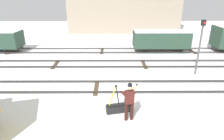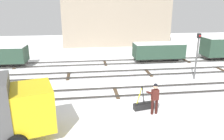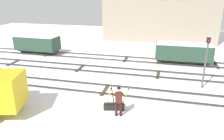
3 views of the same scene
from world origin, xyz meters
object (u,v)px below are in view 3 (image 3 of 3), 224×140
Objects in this scene: rail_worker at (119,99)px; freight_car_far_end at (183,52)px; freight_car_back_track at (37,43)px; switch_lever_frame at (114,106)px; signal_post at (206,58)px.

freight_car_far_end reaches higher than rail_worker.
switch_lever_frame is at bearing -40.61° from freight_car_back_track.
rail_worker reaches higher than switch_lever_frame.
freight_car_far_end is (-1.13, 5.78, -1.12)m from signal_post.
freight_car_far_end is (4.39, 10.40, 0.94)m from switch_lever_frame.
switch_lever_frame is 0.83× the size of rail_worker.
signal_post reaches higher than freight_car_back_track.
signal_post is at bearing 28.11° from switch_lever_frame.
rail_worker is 0.49× the size of signal_post.
rail_worker is at bearing -109.68° from freight_car_far_end.
freight_car_back_track is at bearing 161.12° from signal_post.
signal_post reaches higher than freight_car_far_end.
rail_worker is 0.35× the size of freight_car_far_end.
rail_worker is 7.43m from signal_post.
switch_lever_frame is 15.46m from freight_car_back_track.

